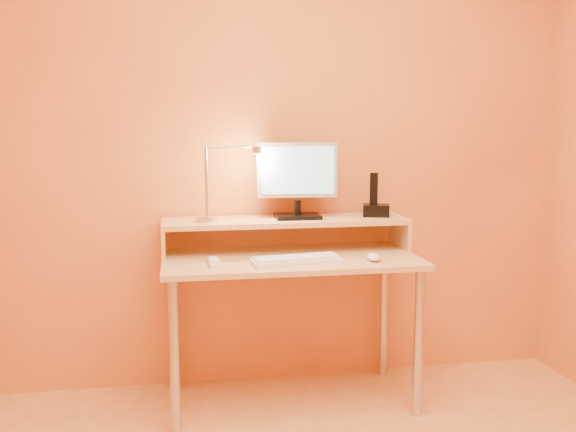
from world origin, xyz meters
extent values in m
cube|color=orange|center=(0.00, 1.50, 1.25)|extent=(3.00, 0.04, 2.50)
cylinder|color=#B8B8BF|center=(-0.55, 0.93, 0.35)|extent=(0.04, 0.04, 0.69)
cylinder|color=#B8B8BF|center=(0.55, 0.93, 0.35)|extent=(0.04, 0.04, 0.69)
cylinder|color=#B8B8BF|center=(-0.55, 1.43, 0.35)|extent=(0.04, 0.04, 0.69)
cylinder|color=#B8B8BF|center=(0.55, 1.43, 0.35)|extent=(0.04, 0.04, 0.69)
cube|color=tan|center=(0.00, 1.18, 0.71)|extent=(1.20, 0.60, 0.02)
cube|color=tan|center=(-0.59, 1.33, 0.79)|extent=(0.02, 0.30, 0.14)
cube|color=tan|center=(0.59, 1.33, 0.79)|extent=(0.02, 0.30, 0.14)
cube|color=tan|center=(0.00, 1.33, 0.87)|extent=(1.20, 0.30, 0.02)
cube|color=black|center=(0.06, 1.33, 0.89)|extent=(0.22, 0.16, 0.02)
cylinder|color=black|center=(0.06, 1.33, 0.93)|extent=(0.04, 0.04, 0.07)
cube|color=#B3B3BC|center=(0.06, 1.34, 1.12)|extent=(0.40, 0.06, 0.27)
cube|color=black|center=(0.06, 1.36, 1.12)|extent=(0.35, 0.04, 0.23)
cube|color=#8ABDD6|center=(0.06, 1.32, 1.12)|extent=(0.36, 0.03, 0.23)
cylinder|color=#B8B8BF|center=(-0.38, 1.30, 0.89)|extent=(0.10, 0.10, 0.02)
cylinder|color=#B8B8BF|center=(-0.38, 1.30, 1.07)|extent=(0.01, 0.01, 0.33)
cylinder|color=#B8B8BF|center=(-0.26, 1.30, 1.24)|extent=(0.24, 0.01, 0.01)
cylinder|color=#B8B8BF|center=(-0.14, 1.30, 1.22)|extent=(0.04, 0.04, 0.03)
cylinder|color=#FFEAC6|center=(-0.14, 1.30, 1.20)|extent=(0.03, 0.03, 0.00)
cube|color=black|center=(0.46, 1.33, 0.91)|extent=(0.15, 0.13, 0.06)
cube|color=black|center=(0.45, 1.33, 1.02)|extent=(0.05, 0.04, 0.16)
cube|color=#2974F9|center=(0.51, 1.28, 0.91)|extent=(0.01, 0.00, 0.04)
cube|color=white|center=(0.00, 1.03, 0.73)|extent=(0.42, 0.19, 0.02)
ellipsoid|color=white|center=(0.36, 1.03, 0.74)|extent=(0.07, 0.11, 0.04)
cube|color=white|center=(-0.37, 1.07, 0.73)|extent=(0.05, 0.17, 0.02)
camera|label=1|loc=(-0.52, -1.73, 1.34)|focal=39.77mm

